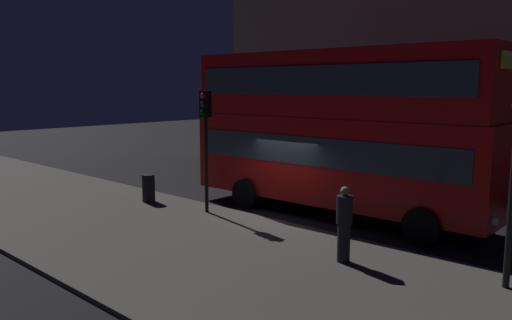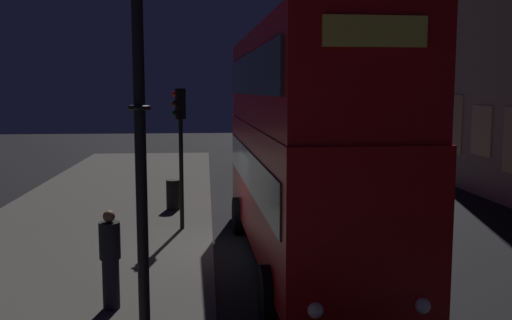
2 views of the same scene
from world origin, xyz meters
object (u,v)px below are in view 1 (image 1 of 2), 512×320
at_px(double_decker_bus, 337,125).
at_px(traffic_light_near_kerb, 205,126).
at_px(pedestrian, 344,223).
at_px(litter_bin, 149,188).

distance_m(double_decker_bus, traffic_light_near_kerb, 4.28).
height_order(pedestrian, litter_bin, pedestrian).
bearing_deg(traffic_light_near_kerb, pedestrian, -21.96).
distance_m(double_decker_bus, litter_bin, 7.11).
relative_size(double_decker_bus, traffic_light_near_kerb, 2.66).
relative_size(traffic_light_near_kerb, litter_bin, 4.04).
xyz_separation_m(double_decker_bus, traffic_light_near_kerb, (-3.08, -2.98, -0.03)).
distance_m(pedestrian, litter_bin, 8.76).
height_order(traffic_light_near_kerb, pedestrian, traffic_light_near_kerb).
height_order(traffic_light_near_kerb, litter_bin, traffic_light_near_kerb).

